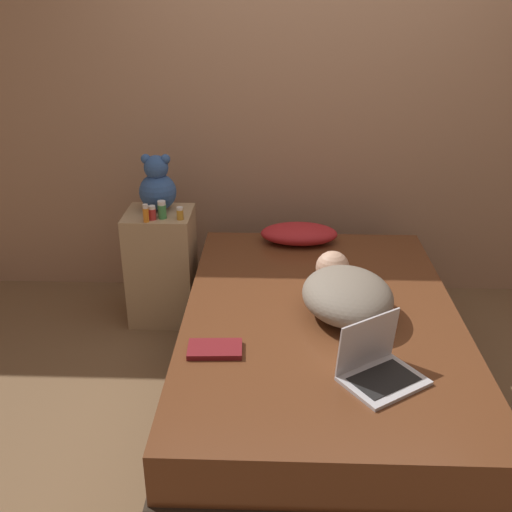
# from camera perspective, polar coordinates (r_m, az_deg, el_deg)

# --- Properties ---
(ground_plane) EXTENTS (12.00, 12.00, 0.00)m
(ground_plane) POSITION_cam_1_polar(r_m,az_deg,el_deg) (3.24, 5.84, -13.31)
(ground_plane) COLOR brown
(wall_back) EXTENTS (8.00, 0.06, 2.60)m
(wall_back) POSITION_cam_1_polar(r_m,az_deg,el_deg) (3.93, 5.56, 14.43)
(wall_back) COLOR tan
(wall_back) RESTS_ON ground_plane
(bed) EXTENTS (1.37, 2.06, 0.52)m
(bed) POSITION_cam_1_polar(r_m,az_deg,el_deg) (3.09, 6.04, -9.56)
(bed) COLOR #2D2319
(bed) RESTS_ON ground_plane
(nightstand) EXTENTS (0.40, 0.37, 0.72)m
(nightstand) POSITION_cam_1_polar(r_m,az_deg,el_deg) (3.82, -8.93, -0.95)
(nightstand) COLOR tan
(nightstand) RESTS_ON ground_plane
(pillow) EXTENTS (0.47, 0.27, 0.12)m
(pillow) POSITION_cam_1_polar(r_m,az_deg,el_deg) (3.70, 4.12, 2.13)
(pillow) COLOR red
(pillow) RESTS_ON bed
(person_lying) EXTENTS (0.49, 0.71, 0.21)m
(person_lying) POSITION_cam_1_polar(r_m,az_deg,el_deg) (2.94, 8.58, -3.43)
(person_lying) COLOR gray
(person_lying) RESTS_ON bed
(laptop) EXTENTS (0.39, 0.38, 0.25)m
(laptop) POSITION_cam_1_polar(r_m,az_deg,el_deg) (2.51, 11.51, -10.21)
(laptop) COLOR silver
(laptop) RESTS_ON bed
(teddy_bear) EXTENTS (0.23, 0.23, 0.35)m
(teddy_bear) POSITION_cam_1_polar(r_m,az_deg,el_deg) (3.69, -9.37, 6.61)
(teddy_bear) COLOR #335693
(teddy_bear) RESTS_ON nightstand
(bottle_orange) EXTENTS (0.03, 0.03, 0.11)m
(bottle_orange) POSITION_cam_1_polar(r_m,az_deg,el_deg) (3.53, -10.46, 4.02)
(bottle_orange) COLOR orange
(bottle_orange) RESTS_ON nightstand
(bottle_green) EXTENTS (0.05, 0.05, 0.11)m
(bottle_green) POSITION_cam_1_polar(r_m,az_deg,el_deg) (3.57, -8.95, 4.37)
(bottle_green) COLOR #3D8E4C
(bottle_green) RESTS_ON nightstand
(bottle_red) EXTENTS (0.04, 0.04, 0.09)m
(bottle_red) POSITION_cam_1_polar(r_m,az_deg,el_deg) (3.56, -9.86, 4.06)
(bottle_red) COLOR #B72D2D
(bottle_red) RESTS_ON nightstand
(bottle_amber) EXTENTS (0.04, 0.04, 0.08)m
(bottle_amber) POSITION_cam_1_polar(r_m,az_deg,el_deg) (3.54, -7.25, 4.04)
(bottle_amber) COLOR gold
(bottle_amber) RESTS_ON nightstand
(book) EXTENTS (0.24, 0.15, 0.02)m
(book) POSITION_cam_1_polar(r_m,az_deg,el_deg) (2.65, -3.94, -8.84)
(book) COLOR maroon
(book) RESTS_ON bed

